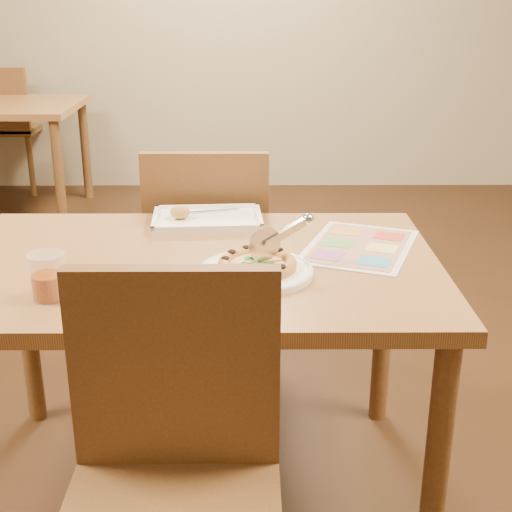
{
  "coord_description": "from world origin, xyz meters",
  "views": [
    {
      "loc": [
        0.15,
        -1.76,
        1.39
      ],
      "look_at": [
        0.16,
        -0.1,
        0.77
      ],
      "focal_mm": 50.0,
      "sensor_mm": 36.0,
      "label": 1
    }
  ],
  "objects_px": {
    "chair_far": "(208,240)",
    "glass_tumbler": "(48,279)",
    "plate": "(256,272)",
    "menu": "(359,246)",
    "dining_table": "(195,290)",
    "pizza_cutter": "(279,236)",
    "chair_near": "(173,445)",
    "appetizer_tray": "(205,221)",
    "pizza": "(257,264)",
    "bg_chair_far": "(3,115)"
  },
  "relations": [
    {
      "from": "pizza",
      "to": "dining_table",
      "type": "bearing_deg",
      "value": 150.36
    },
    {
      "from": "pizza",
      "to": "pizza_cutter",
      "type": "distance_m",
      "value": 0.09
    },
    {
      "from": "plate",
      "to": "glass_tumbler",
      "type": "bearing_deg",
      "value": -163.47
    },
    {
      "from": "dining_table",
      "to": "pizza_cutter",
      "type": "height_order",
      "value": "pizza_cutter"
    },
    {
      "from": "pizza",
      "to": "menu",
      "type": "relative_size",
      "value": 0.52
    },
    {
      "from": "chair_far",
      "to": "pizza",
      "type": "height_order",
      "value": "chair_far"
    },
    {
      "from": "dining_table",
      "to": "plate",
      "type": "relative_size",
      "value": 4.53
    },
    {
      "from": "chair_far",
      "to": "bg_chair_far",
      "type": "distance_m",
      "value": 3.14
    },
    {
      "from": "menu",
      "to": "dining_table",
      "type": "bearing_deg",
      "value": -167.1
    },
    {
      "from": "appetizer_tray",
      "to": "dining_table",
      "type": "bearing_deg",
      "value": -92.2
    },
    {
      "from": "appetizer_tray",
      "to": "menu",
      "type": "relative_size",
      "value": 0.9
    },
    {
      "from": "chair_near",
      "to": "glass_tumbler",
      "type": "bearing_deg",
      "value": 131.33
    },
    {
      "from": "chair_near",
      "to": "chair_far",
      "type": "distance_m",
      "value": 1.2
    },
    {
      "from": "chair_near",
      "to": "plate",
      "type": "bearing_deg",
      "value": 71.84
    },
    {
      "from": "pizza",
      "to": "menu",
      "type": "height_order",
      "value": "pizza"
    },
    {
      "from": "chair_near",
      "to": "plate",
      "type": "distance_m",
      "value": 0.55
    },
    {
      "from": "plate",
      "to": "pizza",
      "type": "bearing_deg",
      "value": 55.72
    },
    {
      "from": "dining_table",
      "to": "chair_far",
      "type": "relative_size",
      "value": 2.77
    },
    {
      "from": "dining_table",
      "to": "plate",
      "type": "distance_m",
      "value": 0.21
    },
    {
      "from": "bg_chair_far",
      "to": "glass_tumbler",
      "type": "distance_m",
      "value": 3.78
    },
    {
      "from": "menu",
      "to": "chair_far",
      "type": "bearing_deg",
      "value": 132.4
    },
    {
      "from": "dining_table",
      "to": "chair_near",
      "type": "xyz_separation_m",
      "value": [
        0.0,
        -0.6,
        -0.07
      ]
    },
    {
      "from": "plate",
      "to": "chair_far",
      "type": "bearing_deg",
      "value": 103.19
    },
    {
      "from": "chair_near",
      "to": "pizza",
      "type": "height_order",
      "value": "chair_near"
    },
    {
      "from": "chair_far",
      "to": "pizza",
      "type": "relative_size",
      "value": 2.35
    },
    {
      "from": "chair_far",
      "to": "bg_chair_far",
      "type": "xyz_separation_m",
      "value": [
        -1.6,
        2.7,
        0.0
      ]
    },
    {
      "from": "menu",
      "to": "chair_near",
      "type": "bearing_deg",
      "value": -122.78
    },
    {
      "from": "plate",
      "to": "menu",
      "type": "relative_size",
      "value": 0.75
    },
    {
      "from": "chair_far",
      "to": "glass_tumbler",
      "type": "distance_m",
      "value": 0.92
    },
    {
      "from": "pizza",
      "to": "glass_tumbler",
      "type": "xyz_separation_m",
      "value": [
        -0.48,
        -0.15,
        0.02
      ]
    },
    {
      "from": "pizza_cutter",
      "to": "menu",
      "type": "relative_size",
      "value": 0.42
    },
    {
      "from": "plate",
      "to": "pizza",
      "type": "height_order",
      "value": "pizza"
    },
    {
      "from": "chair_near",
      "to": "appetizer_tray",
      "type": "height_order",
      "value": "chair_near"
    },
    {
      "from": "pizza_cutter",
      "to": "pizza",
      "type": "bearing_deg",
      "value": -178.41
    },
    {
      "from": "appetizer_tray",
      "to": "pizza",
      "type": "bearing_deg",
      "value": -69.05
    },
    {
      "from": "pizza",
      "to": "glass_tumbler",
      "type": "height_order",
      "value": "glass_tumbler"
    },
    {
      "from": "chair_near",
      "to": "chair_far",
      "type": "xyz_separation_m",
      "value": [
        -0.0,
        1.2,
        0.0
      ]
    },
    {
      "from": "pizza",
      "to": "plate",
      "type": "bearing_deg",
      "value": -124.28
    },
    {
      "from": "appetizer_tray",
      "to": "chair_near",
      "type": "bearing_deg",
      "value": -90.75
    },
    {
      "from": "plate",
      "to": "appetizer_tray",
      "type": "bearing_deg",
      "value": 110.34
    },
    {
      "from": "chair_near",
      "to": "menu",
      "type": "height_order",
      "value": "chair_near"
    },
    {
      "from": "appetizer_tray",
      "to": "glass_tumbler",
      "type": "bearing_deg",
      "value": -120.6
    },
    {
      "from": "dining_table",
      "to": "chair_near",
      "type": "distance_m",
      "value": 0.61
    },
    {
      "from": "chair_near",
      "to": "pizza",
      "type": "bearing_deg",
      "value": 71.67
    },
    {
      "from": "appetizer_tray",
      "to": "pizza_cutter",
      "type": "bearing_deg",
      "value": -60.74
    },
    {
      "from": "plate",
      "to": "bg_chair_far",
      "type": "bearing_deg",
      "value": 117.42
    },
    {
      "from": "plate",
      "to": "pizza_cutter",
      "type": "relative_size",
      "value": 1.8
    },
    {
      "from": "chair_far",
      "to": "bg_chair_far",
      "type": "relative_size",
      "value": 1.0
    },
    {
      "from": "bg_chair_far",
      "to": "menu",
      "type": "height_order",
      "value": "bg_chair_far"
    },
    {
      "from": "chair_near",
      "to": "appetizer_tray",
      "type": "relative_size",
      "value": 1.37
    }
  ]
}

